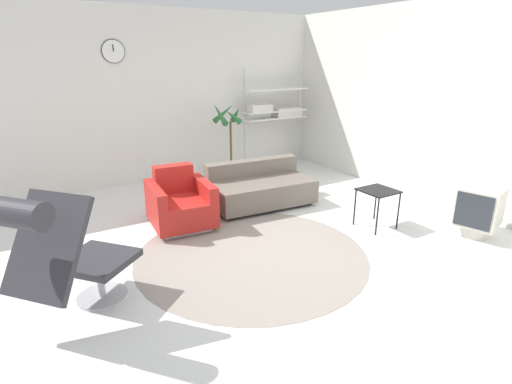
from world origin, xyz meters
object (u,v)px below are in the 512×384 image
couch_low (260,189)px  side_table (378,194)px  lounge_chair (59,246)px  shelf_unit (276,109)px  potted_plant (230,153)px  crt_television (479,209)px  armchair_red (180,205)px

couch_low → side_table: (0.82, -1.45, 0.20)m
lounge_chair → side_table: size_ratio=2.39×
side_table → shelf_unit: 3.21m
couch_low → lounge_chair: bearing=33.9°
lounge_chair → side_table: lounge_chair is taller
potted_plant → side_table: bearing=-78.3°
lounge_chair → crt_television: (4.39, -0.72, -0.35)m
side_table → potted_plant: size_ratio=0.37×
lounge_chair → shelf_unit: (4.11, 3.18, 0.43)m
armchair_red → crt_television: 3.60m
shelf_unit → armchair_red: bearing=-146.1°
armchair_red → potted_plant: bearing=-129.6°
side_table → potted_plant: 2.88m
lounge_chair → couch_low: lounge_chair is taller
couch_low → crt_television: bearing=130.5°
side_table → shelf_unit: size_ratio=0.27×
armchair_red → side_table: bearing=153.0°
armchair_red → shelf_unit: size_ratio=0.46×
couch_low → crt_television: crt_television is taller
side_table → shelf_unit: bearing=79.9°
armchair_red → potted_plant: (1.50, 1.50, 0.20)m
side_table → crt_television: crt_television is taller
lounge_chair → potted_plant: bearing=93.8°
lounge_chair → crt_television: size_ratio=1.92×
couch_low → potted_plant: bearing=-95.2°
shelf_unit → crt_television: bearing=-85.9°
potted_plant → shelf_unit: (1.13, 0.27, 0.64)m
shelf_unit → couch_low: bearing=-129.9°
couch_low → side_table: size_ratio=3.06×
armchair_red → shelf_unit: bearing=-140.8°
armchair_red → couch_low: size_ratio=0.57×
armchair_red → couch_low: 1.27m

